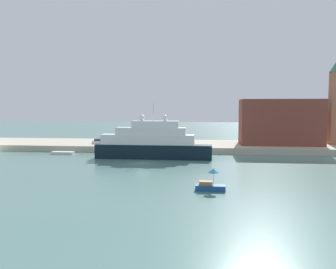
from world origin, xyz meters
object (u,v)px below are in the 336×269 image
(small_motorboat, at_px, (210,184))
(harbor_building, at_px, (280,122))
(bell_tower, at_px, (336,99))
(person_figure, at_px, (117,141))
(parked_car, at_px, (100,141))
(mooring_bollard, at_px, (184,146))
(large_yacht, at_px, (152,143))
(work_barge, at_px, (63,153))

(small_motorboat, height_order, harbor_building, harbor_building)
(bell_tower, bearing_deg, person_figure, -175.45)
(harbor_building, height_order, parked_car, harbor_building)
(harbor_building, relative_size, mooring_bollard, 27.62)
(harbor_building, relative_size, parked_car, 5.03)
(mooring_bollard, bearing_deg, large_yacht, -122.05)
(mooring_bollard, bearing_deg, parked_car, 165.84)
(harbor_building, bearing_deg, person_figure, -176.68)
(small_motorboat, relative_size, bell_tower, 0.18)
(work_barge, distance_m, bell_tower, 71.41)
(mooring_bollard, bearing_deg, bell_tower, 16.48)
(parked_car, relative_size, mooring_bollard, 5.49)
(harbor_building, xyz_separation_m, bell_tower, (14.58, 2.10, 5.97))
(harbor_building, distance_m, parked_car, 48.32)
(work_barge, bearing_deg, parked_car, 63.44)
(mooring_bollard, bearing_deg, person_figure, 159.64)
(large_yacht, relative_size, harbor_building, 1.24)
(parked_car, bearing_deg, small_motorboat, -56.43)
(harbor_building, distance_m, person_figure, 43.77)
(small_motorboat, relative_size, harbor_building, 0.20)
(large_yacht, xyz_separation_m, mooring_bollard, (6.41, 10.23, -1.51))
(small_motorboat, bearing_deg, person_figure, 118.79)
(large_yacht, bearing_deg, bell_tower, 25.58)
(bell_tower, relative_size, person_figure, 13.40)
(large_yacht, bearing_deg, person_figure, 125.74)
(harbor_building, bearing_deg, small_motorboat, -110.63)
(parked_car, relative_size, person_figure, 2.49)
(work_barge, bearing_deg, small_motorboat, -43.43)
(small_motorboat, xyz_separation_m, person_figure, (-25.19, 45.83, 1.30))
(small_motorboat, height_order, work_barge, small_motorboat)
(large_yacht, bearing_deg, small_motorboat, -65.90)
(small_motorboat, distance_m, mooring_bollard, 39.39)
(large_yacht, relative_size, person_figure, 15.48)
(work_barge, relative_size, mooring_bollard, 7.17)
(small_motorboat, relative_size, parked_car, 0.98)
(large_yacht, distance_m, person_figure, 21.23)
(bell_tower, distance_m, parked_car, 63.74)
(harbor_building, height_order, mooring_bollard, harbor_building)
(harbor_building, xyz_separation_m, person_figure, (-43.39, -2.52, -5.18))
(work_barge, height_order, harbor_building, harbor_building)
(mooring_bollard, bearing_deg, work_barge, -169.39)
(small_motorboat, xyz_separation_m, work_barge, (-35.32, 33.44, -0.64))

